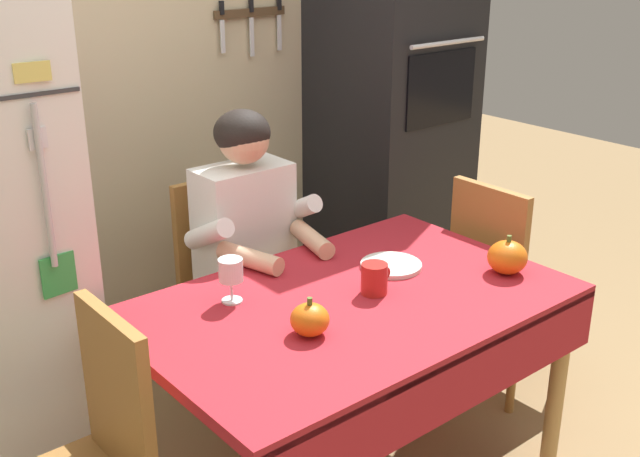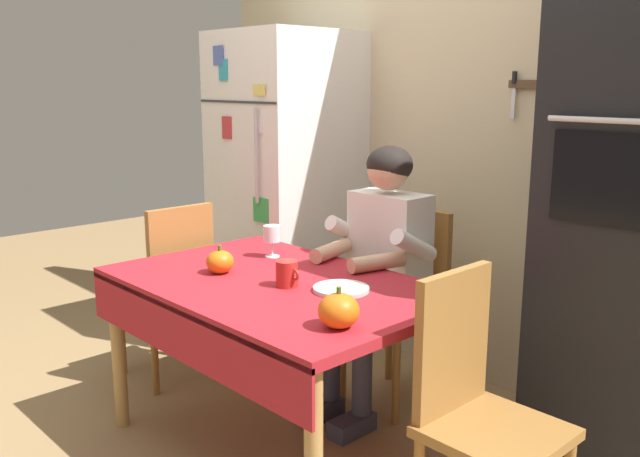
% 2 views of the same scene
% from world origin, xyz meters
% --- Properties ---
extents(ground_plane, '(10.00, 10.00, 0.00)m').
position_xyz_m(ground_plane, '(0.00, 0.00, 0.00)').
color(ground_plane, '#93754C').
rests_on(ground_plane, ground).
extents(back_wall_assembly, '(3.70, 0.13, 2.60)m').
position_xyz_m(back_wall_assembly, '(0.05, 1.35, 1.30)').
color(back_wall_assembly, '#BCAD89').
rests_on(back_wall_assembly, ground).
extents(refrigerator, '(0.68, 0.71, 1.80)m').
position_xyz_m(refrigerator, '(-0.95, 0.96, 0.90)').
color(refrigerator, white).
rests_on(refrigerator, ground).
extents(dining_table, '(1.40, 0.90, 0.74)m').
position_xyz_m(dining_table, '(0.00, 0.08, 0.66)').
color(dining_table, tan).
rests_on(dining_table, ground).
extents(chair_behind_person, '(0.40, 0.40, 0.93)m').
position_xyz_m(chair_behind_person, '(0.03, 0.87, 0.51)').
color(chair_behind_person, '#9E6B33').
rests_on(chair_behind_person, ground).
extents(seated_person, '(0.47, 0.55, 1.25)m').
position_xyz_m(seated_person, '(0.03, 0.68, 0.74)').
color(seated_person, '#38384C').
rests_on(seated_person, ground).
extents(chair_right_side, '(0.40, 0.40, 0.93)m').
position_xyz_m(chair_right_side, '(0.90, 0.19, 0.51)').
color(chair_right_side, '#9E6B33').
rests_on(chair_right_side, ground).
extents(chair_left_side, '(0.40, 0.40, 0.93)m').
position_xyz_m(chair_left_side, '(-0.90, 0.15, 0.51)').
color(chair_left_side, '#9E6B33').
rests_on(chair_left_side, ground).
extents(coffee_mug, '(0.11, 0.09, 0.10)m').
position_xyz_m(coffee_mug, '(0.09, 0.08, 0.79)').
color(coffee_mug, '#B2231E').
rests_on(coffee_mug, dining_table).
extents(wine_glass, '(0.08, 0.08, 0.15)m').
position_xyz_m(wine_glass, '(-0.31, 0.33, 0.84)').
color(wine_glass, white).
rests_on(wine_glass, dining_table).
extents(pumpkin_large, '(0.14, 0.14, 0.14)m').
position_xyz_m(pumpkin_large, '(0.55, -0.09, 0.80)').
color(pumpkin_large, orange).
rests_on(pumpkin_large, dining_table).
extents(pumpkin_medium, '(0.12, 0.12, 0.12)m').
position_xyz_m(pumpkin_medium, '(-0.25, -0.00, 0.79)').
color(pumpkin_medium, orange).
rests_on(pumpkin_medium, dining_table).
extents(serving_tray, '(0.22, 0.22, 0.02)m').
position_xyz_m(serving_tray, '(0.27, 0.19, 0.75)').
color(serving_tray, silver).
rests_on(serving_tray, dining_table).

